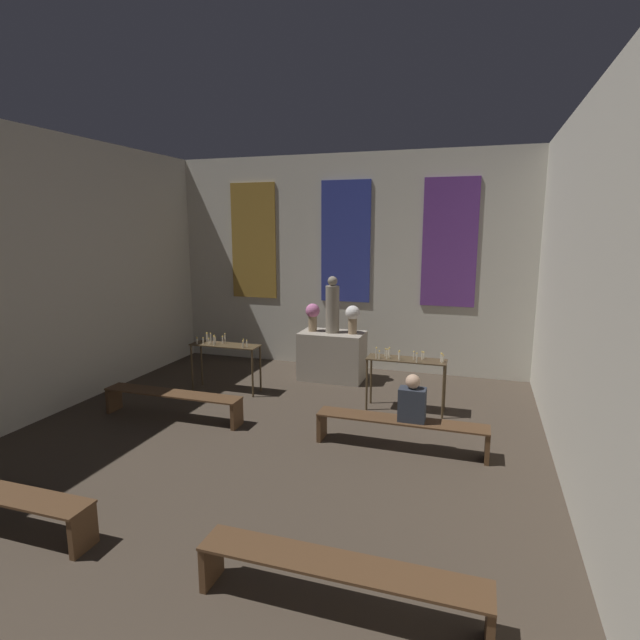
# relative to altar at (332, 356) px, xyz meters

# --- Properties ---
(wall_back) EXTENTS (7.86, 0.16, 4.54)m
(wall_back) POSITION_rel_altar_xyz_m (0.00, 1.03, 1.81)
(wall_back) COLOR beige
(wall_back) RESTS_ON ground_plane
(wall_right) EXTENTS (0.12, 11.67, 4.54)m
(wall_right) POSITION_rel_altar_xyz_m (3.87, -4.74, 1.79)
(wall_right) COLOR beige
(wall_right) RESTS_ON ground_plane
(altar) EXTENTS (1.27, 0.75, 0.96)m
(altar) POSITION_rel_altar_xyz_m (0.00, 0.00, 0.00)
(altar) COLOR gray
(altar) RESTS_ON ground_plane
(statue) EXTENTS (0.27, 0.27, 1.12)m
(statue) POSITION_rel_altar_xyz_m (0.00, 0.00, 1.00)
(statue) COLOR gray
(statue) RESTS_ON altar
(flower_vase_left) EXTENTS (0.28, 0.28, 0.56)m
(flower_vase_left) POSITION_rel_altar_xyz_m (-0.41, 0.00, 0.82)
(flower_vase_left) COLOR #937A5B
(flower_vase_left) RESTS_ON altar
(flower_vase_right) EXTENTS (0.28, 0.28, 0.56)m
(flower_vase_right) POSITION_rel_altar_xyz_m (0.41, 0.00, 0.82)
(flower_vase_right) COLOR #937A5B
(flower_vase_right) RESTS_ON altar
(candle_rack_left) EXTENTS (1.30, 0.40, 1.09)m
(candle_rack_left) POSITION_rel_altar_xyz_m (-1.68, -1.34, 0.28)
(candle_rack_left) COLOR #473823
(candle_rack_left) RESTS_ON ground_plane
(candle_rack_right) EXTENTS (1.30, 0.40, 1.08)m
(candle_rack_right) POSITION_rel_altar_xyz_m (1.67, -1.34, 0.28)
(candle_rack_right) COLOR #473823
(candle_rack_right) RESTS_ON ground_plane
(pew_second_right) EXTENTS (2.34, 0.36, 0.44)m
(pew_second_right) POSITION_rel_altar_xyz_m (1.83, -5.97, -0.15)
(pew_second_right) COLOR #4C331E
(pew_second_right) RESTS_ON ground_plane
(pew_back_left) EXTENTS (2.34, 0.36, 0.44)m
(pew_back_left) POSITION_rel_altar_xyz_m (-1.83, -2.83, -0.15)
(pew_back_left) COLOR #4C331E
(pew_back_left) RESTS_ON ground_plane
(pew_back_right) EXTENTS (2.34, 0.36, 0.44)m
(pew_back_right) POSITION_rel_altar_xyz_m (1.83, -2.83, -0.15)
(pew_back_right) COLOR #4C331E
(pew_back_right) RESTS_ON ground_plane
(person_seated) EXTENTS (0.36, 0.24, 0.65)m
(person_seated) POSITION_rel_altar_xyz_m (1.97, -2.83, 0.24)
(person_seated) COLOR #282D38
(person_seated) RESTS_ON pew_back_right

